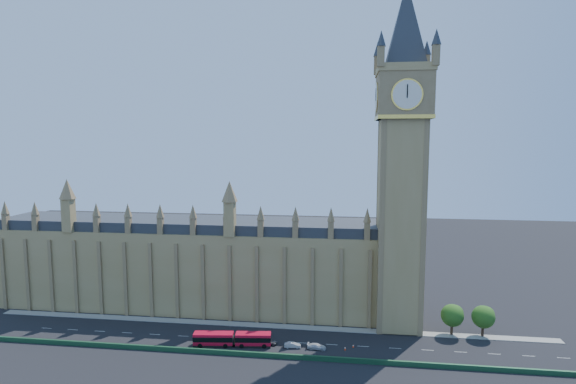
# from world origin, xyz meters

# --- Properties ---
(ground) EXTENTS (400.00, 400.00, 0.00)m
(ground) POSITION_xyz_m (0.00, 0.00, 0.00)
(ground) COLOR black
(ground) RESTS_ON ground
(palace_westminster) EXTENTS (120.00, 20.00, 28.00)m
(palace_westminster) POSITION_xyz_m (-25.00, 22.00, 13.86)
(palace_westminster) COLOR #99804A
(palace_westminster) RESTS_ON ground
(elizabeth_tower) EXTENTS (20.59, 20.59, 105.00)m
(elizabeth_tower) POSITION_xyz_m (38.00, 13.99, 54.56)
(elizabeth_tower) COLOR #99804A
(elizabeth_tower) RESTS_ON ground
(bridge_parapet) EXTENTS (160.00, 0.60, 1.20)m
(bridge_parapet) POSITION_xyz_m (0.00, -9.00, 0.60)
(bridge_parapet) COLOR #1E4C2D
(bridge_parapet) RESTS_ON ground
(kerb_north) EXTENTS (160.00, 3.00, 0.16)m
(kerb_north) POSITION_xyz_m (0.00, 9.50, 0.08)
(kerb_north) COLOR gray
(kerb_north) RESTS_ON ground
(tree_east_near) EXTENTS (6.00, 6.00, 8.50)m
(tree_east_near) POSITION_xyz_m (52.22, 10.08, 5.64)
(tree_east_near) COLOR #382619
(tree_east_near) RESTS_ON ground
(tree_east_far) EXTENTS (6.00, 6.00, 8.50)m
(tree_east_far) POSITION_xyz_m (60.22, 10.08, 5.64)
(tree_east_far) COLOR #382619
(tree_east_far) RESTS_ON ground
(red_bus) EXTENTS (20.05, 5.02, 3.38)m
(red_bus) POSITION_xyz_m (-5.38, -3.88, 1.78)
(red_bus) COLOR red
(red_bus) RESTS_ON ground
(car_grey) EXTENTS (3.95, 1.90, 1.30)m
(car_grey) POSITION_xyz_m (3.96, -2.12, 0.65)
(car_grey) COLOR #3E4045
(car_grey) RESTS_ON ground
(car_silver) EXTENTS (4.26, 1.77, 1.37)m
(car_silver) POSITION_xyz_m (10.11, -3.00, 0.69)
(car_silver) COLOR #A6AAAE
(car_silver) RESTS_ON ground
(car_white) EXTENTS (4.93, 2.33, 1.39)m
(car_white) POSITION_xyz_m (16.26, -3.03, 0.69)
(car_white) COLOR silver
(car_white) RESTS_ON ground
(cone_a) EXTENTS (0.60, 0.60, 0.72)m
(cone_a) POSITION_xyz_m (25.44, -0.85, 0.36)
(cone_a) COLOR black
(cone_a) RESTS_ON ground
(cone_b) EXTENTS (0.55, 0.55, 0.76)m
(cone_b) POSITION_xyz_m (14.00, -1.87, 0.37)
(cone_b) COLOR black
(cone_b) RESTS_ON ground
(cone_c) EXTENTS (0.61, 0.61, 0.80)m
(cone_c) POSITION_xyz_m (23.40, -2.56, 0.39)
(cone_c) COLOR black
(cone_c) RESTS_ON ground
(cone_d) EXTENTS (0.45, 0.45, 0.63)m
(cone_d) POSITION_xyz_m (14.04, -2.13, 0.31)
(cone_d) COLOR black
(cone_d) RESTS_ON ground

